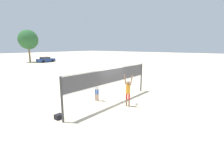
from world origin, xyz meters
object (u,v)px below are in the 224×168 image
(gear_bag, at_px, (59,117))
(tree_right_cluster, at_px, (28,40))
(player_blocker, at_px, (97,86))
(volleyball_net, at_px, (112,78))
(player_spiker, at_px, (128,90))
(parked_car_near, at_px, (46,60))
(volleyball, at_px, (136,103))

(gear_bag, relative_size, tree_right_cluster, 0.05)
(player_blocker, bearing_deg, volleyball_net, 17.67)
(player_spiker, xyz_separation_m, parked_car_near, (14.87, 34.01, -0.52))
(player_blocker, bearing_deg, gear_bag, -81.08)
(gear_bag, height_order, parked_car_near, parked_car_near)
(player_blocker, height_order, tree_right_cluster, tree_right_cluster)
(player_blocker, bearing_deg, tree_right_cluster, 159.63)
(volleyball_net, height_order, player_spiker, volleyball_net)
(volleyball, bearing_deg, gear_bag, 155.17)
(player_spiker, xyz_separation_m, player_blocker, (-0.38, 2.44, 0.02))
(player_spiker, distance_m, volleyball, 1.21)
(player_blocker, bearing_deg, parked_car_near, 154.21)
(volleyball, relative_size, gear_bag, 0.55)
(parked_car_near, height_order, tree_right_cluster, tree_right_cluster)
(player_blocker, distance_m, parked_car_near, 35.06)
(volleyball_net, distance_m, parked_car_near, 35.94)
(player_spiker, height_order, tree_right_cluster, tree_right_cluster)
(parked_car_near, relative_size, tree_right_cluster, 0.55)
(volleyball, bearing_deg, tree_right_cluster, 72.34)
(player_spiker, relative_size, gear_bag, 5.24)
(volleyball_net, xyz_separation_m, parked_car_near, (14.89, 32.69, -1.16))
(parked_car_near, bearing_deg, gear_bag, -122.63)
(player_spiker, bearing_deg, player_blocker, 8.80)
(volleyball, distance_m, gear_bag, 5.16)
(player_blocker, height_order, gear_bag, player_blocker)
(player_blocker, relative_size, tree_right_cluster, 0.28)
(player_spiker, distance_m, gear_bag, 4.61)
(volleyball_net, bearing_deg, player_spiker, -89.15)
(volleyball_net, distance_m, gear_bag, 4.42)
(player_spiker, bearing_deg, gear_bag, 65.59)
(player_spiker, relative_size, player_blocker, 0.98)
(volleyball, relative_size, parked_car_near, 0.05)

